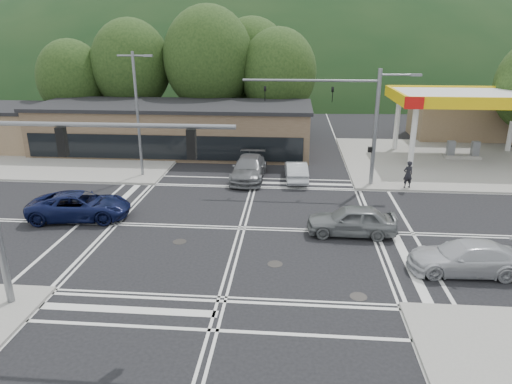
# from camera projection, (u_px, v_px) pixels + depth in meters

# --- Properties ---
(ground) EXTENTS (120.00, 120.00, 0.00)m
(ground) POSITION_uv_depth(u_px,v_px,m) (242.00, 228.00, 25.05)
(ground) COLOR black
(ground) RESTS_ON ground
(sidewalk_ne) EXTENTS (16.00, 16.00, 0.15)m
(sidewalk_ne) POSITION_uv_depth(u_px,v_px,m) (441.00, 161.00, 37.97)
(sidewalk_ne) COLOR gray
(sidewalk_ne) RESTS_ON ground
(sidewalk_nw) EXTENTS (16.00, 16.00, 0.15)m
(sidewalk_nw) POSITION_uv_depth(u_px,v_px,m) (93.00, 154.00, 40.33)
(sidewalk_nw) COLOR gray
(sidewalk_nw) RESTS_ON ground
(gas_station_canopy) EXTENTS (12.32, 8.34, 5.75)m
(gas_station_canopy) POSITION_uv_depth(u_px,v_px,m) (470.00, 100.00, 37.13)
(gas_station_canopy) COLOR silver
(gas_station_canopy) RESTS_ON ground
(convenience_store) EXTENTS (10.00, 6.00, 3.80)m
(convenience_store) POSITION_uv_depth(u_px,v_px,m) (464.00, 119.00, 46.40)
(convenience_store) COLOR #846B4F
(convenience_store) RESTS_ON ground
(commercial_row) EXTENTS (24.00, 8.00, 4.00)m
(commercial_row) POSITION_uv_depth(u_px,v_px,m) (175.00, 129.00, 41.03)
(commercial_row) COLOR brown
(commercial_row) RESTS_ON ground
(commercial_nw) EXTENTS (8.00, 7.00, 3.60)m
(commercial_nw) POSITION_uv_depth(u_px,v_px,m) (6.00, 129.00, 42.36)
(commercial_nw) COLOR #846B4F
(commercial_nw) RESTS_ON ground
(hill_north) EXTENTS (252.00, 126.00, 140.00)m
(hill_north) POSITION_uv_depth(u_px,v_px,m) (284.00, 79.00, 109.82)
(hill_north) COLOR #173317
(hill_north) RESTS_ON ground
(tree_n_a) EXTENTS (8.00, 8.00, 11.75)m
(tree_n_a) POSITION_uv_depth(u_px,v_px,m) (131.00, 65.00, 46.42)
(tree_n_a) COLOR #382619
(tree_n_a) RESTS_ON ground
(tree_n_b) EXTENTS (9.00, 9.00, 12.98)m
(tree_n_b) POSITION_uv_depth(u_px,v_px,m) (208.00, 59.00, 45.58)
(tree_n_b) COLOR #382619
(tree_n_b) RESTS_ON ground
(tree_n_c) EXTENTS (7.60, 7.60, 10.87)m
(tree_n_c) POSITION_uv_depth(u_px,v_px,m) (278.00, 73.00, 45.45)
(tree_n_c) COLOR #382619
(tree_n_c) RESTS_ON ground
(tree_n_d) EXTENTS (6.80, 6.80, 9.76)m
(tree_n_d) POSITION_uv_depth(u_px,v_px,m) (72.00, 79.00, 46.37)
(tree_n_d) COLOR #382619
(tree_n_d) RESTS_ON ground
(tree_n_e) EXTENTS (8.40, 8.40, 11.98)m
(tree_n_e) POSITION_uv_depth(u_px,v_px,m) (252.00, 63.00, 49.24)
(tree_n_e) COLOR #382619
(tree_n_e) RESTS_ON ground
(streetlight_nw) EXTENTS (2.50, 0.25, 9.00)m
(streetlight_nw) POSITION_uv_depth(u_px,v_px,m) (138.00, 109.00, 32.54)
(streetlight_nw) COLOR slate
(streetlight_nw) RESTS_ON ground
(signal_mast_ne) EXTENTS (11.65, 0.30, 8.00)m
(signal_mast_ne) POSITION_uv_depth(u_px,v_px,m) (358.00, 113.00, 30.57)
(signal_mast_ne) COLOR slate
(signal_mast_ne) RESTS_ON ground
(signal_mast_sw) EXTENTS (9.14, 0.28, 8.00)m
(signal_mast_sw) POSITION_uv_depth(u_px,v_px,m) (36.00, 182.00, 16.15)
(signal_mast_sw) COLOR slate
(signal_mast_sw) RESTS_ON ground
(car_blue_west) EXTENTS (5.92, 3.30, 1.56)m
(car_blue_west) POSITION_uv_depth(u_px,v_px,m) (80.00, 206.00, 26.13)
(car_blue_west) COLOR #0D143B
(car_blue_west) RESTS_ON ground
(car_grey_center) EXTENTS (4.71, 1.94, 1.60)m
(car_grey_center) POSITION_uv_depth(u_px,v_px,m) (351.00, 220.00, 24.05)
(car_grey_center) COLOR slate
(car_grey_center) RESTS_ON ground
(car_silver_east) EXTENTS (5.02, 2.10, 1.45)m
(car_silver_east) POSITION_uv_depth(u_px,v_px,m) (466.00, 257.00, 20.19)
(car_silver_east) COLOR #BBBDC3
(car_silver_east) RESTS_ON ground
(car_queue_a) EXTENTS (1.81, 4.38, 1.41)m
(car_queue_a) POSITION_uv_depth(u_px,v_px,m) (296.00, 171.00, 33.06)
(car_queue_a) COLOR silver
(car_queue_a) RESTS_ON ground
(car_queue_b) EXTENTS (1.90, 4.35, 1.46)m
(car_queue_b) POSITION_uv_depth(u_px,v_px,m) (288.00, 139.00, 42.90)
(car_queue_b) COLOR #B4B5B0
(car_queue_b) RESTS_ON ground
(car_northbound) EXTENTS (2.45, 5.73, 1.65)m
(car_northbound) POSITION_uv_depth(u_px,v_px,m) (249.00, 168.00, 33.30)
(car_northbound) COLOR slate
(car_northbound) RESTS_ON ground
(pedestrian) EXTENTS (0.79, 0.63, 1.88)m
(pedestrian) POSITION_uv_depth(u_px,v_px,m) (408.00, 174.00, 30.93)
(pedestrian) COLOR black
(pedestrian) RESTS_ON sidewalk_ne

